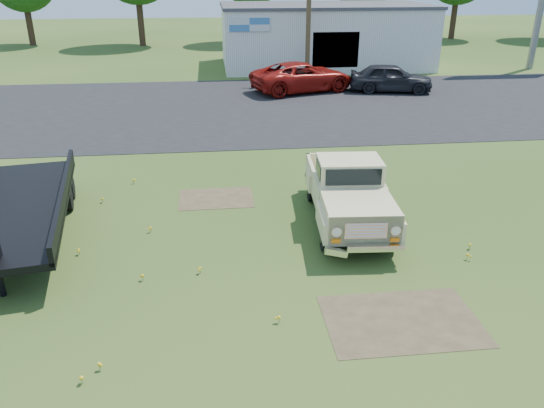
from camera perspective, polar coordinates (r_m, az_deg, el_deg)
The scene contains 10 objects.
ground at distance 12.99m, azimuth 3.13°, elevation -5.07°, with size 140.00×140.00×0.00m, color #254516.
asphalt_lot at distance 27.01m, azimuth -2.13°, elevation 10.42°, with size 90.00×14.00×0.02m, color black.
dirt_patch_a at distance 10.89m, azimuth 13.77°, elevation -12.11°, with size 3.00×2.00×0.01m, color #483626.
dirt_patch_b at distance 15.98m, azimuth -6.02°, elevation 0.60°, with size 2.20×1.60×0.01m, color #483626.
commercial_building at distance 39.24m, azimuth 5.56°, elevation 17.66°, with size 14.20×8.20×4.15m.
utility_pole_mid at distance 33.77m, azimuth 4.00°, elevation 20.98°, with size 1.60×0.30×9.00m.
vintage_pickup_truck at distance 14.19m, azimuth 8.18°, elevation 1.39°, with size 1.95×5.01×1.82m, color tan, non-canonical shape.
flatbed_trailer at distance 14.62m, azimuth -25.91°, elevation 0.11°, with size 2.39×7.18×1.96m, color black, non-canonical shape.
red_pickup at distance 30.45m, azimuth 3.31°, elevation 13.48°, with size 2.66×5.78×1.61m, color maroon.
dark_sedan at distance 30.99m, azimuth 12.66°, elevation 13.09°, with size 1.83×4.54×1.55m, color black.
Camera 1 is at (-1.98, -11.20, 6.28)m, focal length 35.00 mm.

